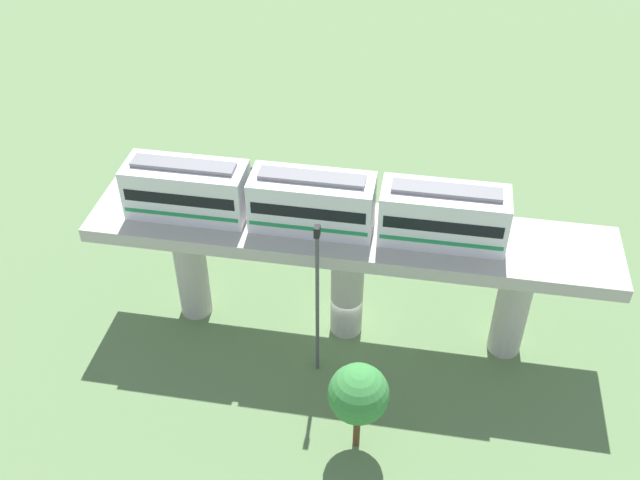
{
  "coord_description": "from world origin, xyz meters",
  "views": [
    {
      "loc": [
        31.05,
        3.73,
        32.18
      ],
      "look_at": [
        -2.5,
        -2.03,
        4.6
      ],
      "focal_mm": 41.16,
      "sensor_mm": 36.0,
      "label": 1
    }
  ],
  "objects": [
    {
      "name": "ground_plane",
      "position": [
        0.0,
        0.0,
        0.0
      ],
      "size": [
        120.0,
        120.0,
        0.0
      ],
      "primitive_type": "plane",
      "color": "#5B7A4C"
    },
    {
      "name": "viaduct",
      "position": [
        0.0,
        0.0,
        5.8
      ],
      "size": [
        5.2,
        28.85,
        7.67
      ],
      "color": "#B7B2AA",
      "rests_on": "ground"
    },
    {
      "name": "train",
      "position": [
        0.0,
        -2.03,
        9.2
      ],
      "size": [
        2.64,
        20.5,
        3.24
      ],
      "color": "white",
      "rests_on": "viaduct"
    },
    {
      "name": "parked_car_yellow",
      "position": [
        -9.52,
        7.05,
        0.74
      ],
      "size": [
        1.88,
        4.23,
        1.76
      ],
      "rotation": [
        0.0,
        0.0,
        0.02
      ],
      "color": "yellow",
      "rests_on": "ground"
    },
    {
      "name": "parked_car_orange",
      "position": [
        -12.75,
        -10.06,
        0.74
      ],
      "size": [
        2.23,
        4.37,
        1.76
      ],
      "rotation": [
        0.0,
        0.0,
        0.1
      ],
      "color": "orange",
      "rests_on": "ground"
    },
    {
      "name": "tree_near_viaduct",
      "position": [
        8.14,
        1.7,
        3.95
      ],
      "size": [
        3.03,
        3.03,
        5.5
      ],
      "color": "brown",
      "rests_on": "ground"
    },
    {
      "name": "signal_post",
      "position": [
        3.4,
        -1.16,
        5.66
      ],
      "size": [
        0.44,
        0.28,
        10.27
      ],
      "color": "#4C4C51",
      "rests_on": "ground"
    }
  ]
}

